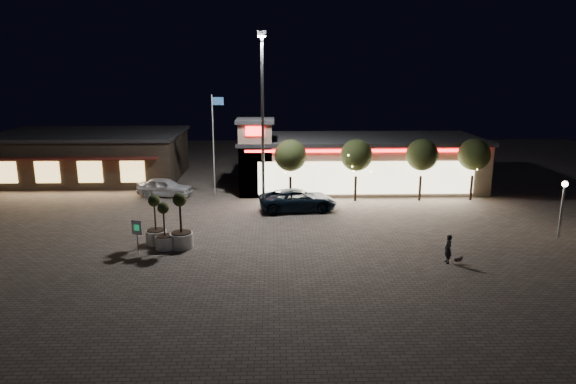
{
  "coord_description": "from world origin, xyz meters",
  "views": [
    {
      "loc": [
        2.75,
        -27.16,
        10.02
      ],
      "look_at": [
        3.68,
        6.0,
        1.95
      ],
      "focal_mm": 32.0,
      "sensor_mm": 36.0,
      "label": 1
    }
  ],
  "objects_px": {
    "planter_left": "(156,229)",
    "planter_mid": "(181,231)",
    "valet_sign": "(137,230)",
    "pedestrian": "(448,249)",
    "white_sedan": "(165,187)",
    "pickup_truck": "(298,200)"
  },
  "relations": [
    {
      "from": "planter_left",
      "to": "planter_mid",
      "type": "distance_m",
      "value": 1.77
    },
    {
      "from": "white_sedan",
      "to": "valet_sign",
      "type": "distance_m",
      "value": 13.04
    },
    {
      "from": "planter_left",
      "to": "planter_mid",
      "type": "relative_size",
      "value": 0.91
    },
    {
      "from": "white_sedan",
      "to": "planter_left",
      "type": "xyz_separation_m",
      "value": [
        1.82,
        -11.41,
        0.16
      ]
    },
    {
      "from": "planter_left",
      "to": "valet_sign",
      "type": "relative_size",
      "value": 1.55
    },
    {
      "from": "valet_sign",
      "to": "planter_mid",
      "type": "bearing_deg",
      "value": 20.03
    },
    {
      "from": "planter_left",
      "to": "valet_sign",
      "type": "bearing_deg",
      "value": -112.71
    },
    {
      "from": "white_sedan",
      "to": "planter_left",
      "type": "distance_m",
      "value": 11.55
    },
    {
      "from": "pickup_truck",
      "to": "valet_sign",
      "type": "bearing_deg",
      "value": 125.88
    },
    {
      "from": "pickup_truck",
      "to": "pedestrian",
      "type": "bearing_deg",
      "value": -151.38
    },
    {
      "from": "planter_mid",
      "to": "valet_sign",
      "type": "height_order",
      "value": "planter_mid"
    },
    {
      "from": "pedestrian",
      "to": "valet_sign",
      "type": "distance_m",
      "value": 16.77
    },
    {
      "from": "planter_mid",
      "to": "planter_left",
      "type": "bearing_deg",
      "value": 155.03
    },
    {
      "from": "pickup_truck",
      "to": "planter_left",
      "type": "bearing_deg",
      "value": 122.19
    },
    {
      "from": "planter_left",
      "to": "planter_mid",
      "type": "xyz_separation_m",
      "value": [
        1.6,
        -0.75,
        0.08
      ]
    },
    {
      "from": "pickup_truck",
      "to": "pedestrian",
      "type": "distance_m",
      "value": 12.78
    },
    {
      "from": "planter_mid",
      "to": "white_sedan",
      "type": "bearing_deg",
      "value": 105.75
    },
    {
      "from": "white_sedan",
      "to": "pickup_truck",
      "type": "bearing_deg",
      "value": -101.27
    },
    {
      "from": "pedestrian",
      "to": "planter_left",
      "type": "distance_m",
      "value": 16.37
    },
    {
      "from": "pickup_truck",
      "to": "planter_left",
      "type": "distance_m",
      "value": 11.06
    },
    {
      "from": "pedestrian",
      "to": "valet_sign",
      "type": "height_order",
      "value": "valet_sign"
    },
    {
      "from": "planter_left",
      "to": "pickup_truck",
      "type": "bearing_deg",
      "value": 38.87
    }
  ]
}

